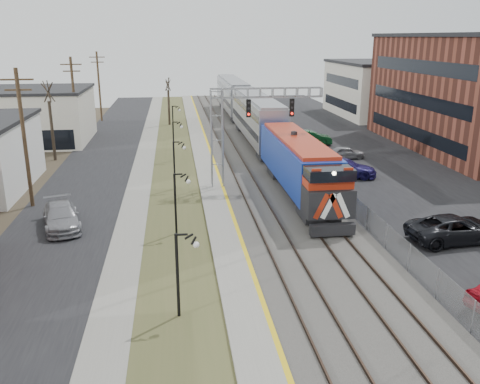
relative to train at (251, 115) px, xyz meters
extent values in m
cube|color=black|center=(-17.00, -13.69, -2.86)|extent=(7.00, 120.00, 0.04)
cube|color=gray|center=(-12.50, -13.69, -2.84)|extent=(2.00, 120.00, 0.08)
cube|color=#484C28|center=(-9.50, -13.69, -2.85)|extent=(4.00, 120.00, 0.06)
cube|color=gray|center=(-6.50, -13.69, -2.76)|extent=(2.00, 120.00, 0.24)
cube|color=#595651|center=(-1.50, -13.69, -2.78)|extent=(8.00, 120.00, 0.20)
cube|color=black|center=(10.50, -13.69, -2.86)|extent=(16.00, 120.00, 0.04)
cube|color=gold|center=(-5.62, -13.69, -2.64)|extent=(0.24, 120.00, 0.01)
cube|color=#2D2119|center=(-4.25, -13.69, -2.61)|extent=(0.08, 120.00, 0.15)
cube|color=#2D2119|center=(-2.75, -13.69, -2.61)|extent=(0.08, 120.00, 0.15)
cube|color=#2D2119|center=(-0.75, -13.69, -2.61)|extent=(0.08, 120.00, 0.15)
cube|color=#2D2119|center=(0.75, -13.69, -2.61)|extent=(0.08, 120.00, 0.15)
cube|color=navy|center=(0.00, -24.19, -0.41)|extent=(3.00, 17.00, 4.25)
cube|color=black|center=(0.00, -32.89, -2.18)|extent=(2.80, 0.50, 0.70)
cube|color=#93979D|center=(0.00, -3.89, 0.13)|extent=(3.00, 22.00, 5.33)
cube|color=#93979D|center=(0.00, 18.91, 0.13)|extent=(3.00, 22.00, 5.33)
cube|color=gray|center=(-6.00, -20.69, 1.12)|extent=(1.00, 1.00, 8.00)
cube|color=gray|center=(-2.00, -20.69, 4.87)|extent=(9.00, 0.80, 0.80)
cube|color=black|center=(-3.50, -21.14, 3.72)|extent=(0.35, 0.25, 1.40)
cube|color=black|center=(0.00, -21.14, 3.72)|extent=(0.35, 0.25, 1.40)
cylinder|color=black|center=(-9.50, -40.69, -0.88)|extent=(0.14, 0.14, 4.00)
cylinder|color=black|center=(-9.50, -30.69, -0.88)|extent=(0.14, 0.14, 4.00)
cylinder|color=black|center=(-9.50, -20.69, -0.88)|extent=(0.14, 0.14, 4.00)
cylinder|color=black|center=(-9.50, -10.69, -0.88)|extent=(0.14, 0.14, 4.00)
cylinder|color=black|center=(-9.50, 1.31, -0.88)|extent=(0.14, 0.14, 4.00)
cylinder|color=#4C3823|center=(-20.00, -23.69, 2.12)|extent=(0.28, 0.28, 10.00)
cylinder|color=#4C3823|center=(-20.00, -3.69, 2.12)|extent=(0.28, 0.28, 10.00)
cylinder|color=#4C3823|center=(-20.00, 16.31, 2.12)|extent=(0.28, 0.28, 10.00)
cube|color=gray|center=(2.70, -13.69, -2.08)|extent=(0.04, 120.00, 1.60)
cube|color=beige|center=(-26.50, 1.31, 0.12)|extent=(14.00, 12.00, 6.00)
cube|color=beige|center=(24.50, 16.31, 1.12)|extent=(16.00, 18.00, 8.00)
cylinder|color=#382D23|center=(-21.50, -8.69, 0.09)|extent=(0.30, 0.30, 5.95)
cylinder|color=#382D23|center=(-10.00, 11.31, -0.43)|extent=(0.30, 0.30, 4.90)
imported|color=black|center=(7.32, -34.13, -2.07)|extent=(6.09, 3.20, 1.64)
imported|color=navy|center=(5.53, -18.71, -2.07)|extent=(6.06, 4.14, 1.63)
imported|color=gray|center=(7.97, -12.07, -2.24)|extent=(3.80, 1.62, 1.28)
imported|color=#0B3919|center=(6.14, -4.80, -2.07)|extent=(5.14, 2.47, 1.62)
imported|color=gray|center=(-16.94, -28.59, -2.11)|extent=(3.51, 5.72, 1.55)
camera|label=1|loc=(-9.41, -60.98, 9.15)|focal=38.00mm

